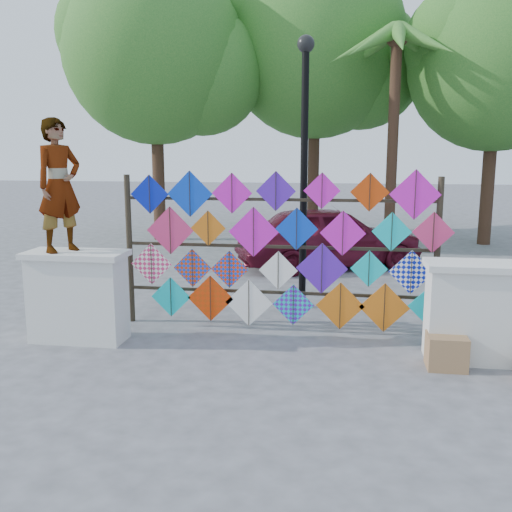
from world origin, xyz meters
name	(u,v)px	position (x,y,z in m)	size (l,w,h in m)	color
ground	(270,345)	(0.00, 0.00, 0.00)	(80.00, 80.00, 0.00)	gray
parapet_left	(78,296)	(-2.70, -0.20, 0.65)	(1.40, 0.65, 1.28)	white
parapet_right	(480,312)	(2.70, -0.20, 0.65)	(1.40, 0.65, 1.28)	white
kite_rack	(282,251)	(0.08, 0.73, 1.20)	(4.87, 0.24, 2.41)	#2C2418
tree_west	(158,54)	(-4.40, 9.03, 5.38)	(5.85, 5.20, 8.01)	#4E2E21
tree_mid	(319,48)	(0.11, 11.03, 5.77)	(6.30, 5.60, 8.61)	#4E2E21
tree_east	(500,64)	(5.09, 9.53, 4.99)	(5.40, 4.80, 7.42)	#4E2E21
palm_tree	(396,59)	(2.20, 8.00, 4.95)	(3.62, 3.62, 5.83)	#4E2E21
vendor_woman	(59,186)	(-2.88, -0.20, 2.19)	(0.66, 0.43, 1.82)	#99999E
sedan	(329,237)	(0.66, 5.51, 0.72)	(1.69, 4.20, 1.43)	#560E1F
lamppost	(304,148)	(0.30, 2.00, 2.69)	(0.28, 0.28, 4.46)	black
cardboard_box_near	(446,352)	(2.26, -0.51, 0.21)	(0.47, 0.42, 0.42)	#8E6245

